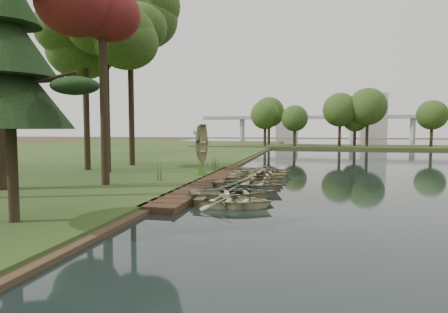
% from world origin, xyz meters
% --- Properties ---
extents(ground, '(300.00, 300.00, 0.00)m').
position_xyz_m(ground, '(0.00, 0.00, 0.00)').
color(ground, '#3D2F1D').
extents(boardwalk, '(1.60, 16.00, 0.30)m').
position_xyz_m(boardwalk, '(-1.60, 0.00, 0.15)').
color(boardwalk, '#352314').
rests_on(boardwalk, ground).
extents(peninsula, '(50.00, 14.00, 0.45)m').
position_xyz_m(peninsula, '(8.00, 50.00, 0.23)').
color(peninsula, '#35401C').
rests_on(peninsula, ground).
extents(far_trees, '(45.60, 5.60, 8.80)m').
position_xyz_m(far_trees, '(4.67, 50.00, 6.43)').
color(far_trees, black).
rests_on(far_trees, peninsula).
extents(bridge, '(95.90, 4.00, 8.60)m').
position_xyz_m(bridge, '(12.31, 120.00, 7.08)').
color(bridge, '#A5A5A0').
rests_on(bridge, ground).
extents(building_a, '(10.00, 8.00, 18.00)m').
position_xyz_m(building_a, '(30.00, 140.00, 9.00)').
color(building_a, '#A5A5A0').
rests_on(building_a, ground).
extents(building_b, '(8.00, 8.00, 12.00)m').
position_xyz_m(building_b, '(-5.00, 145.00, 6.00)').
color(building_b, '#A5A5A0').
rests_on(building_b, ground).
extents(rowboat_0, '(3.25, 2.33, 0.67)m').
position_xyz_m(rowboat_0, '(1.06, -6.13, 0.39)').
color(rowboat_0, tan).
rests_on(rowboat_0, water).
extents(rowboat_1, '(4.59, 3.91, 0.81)m').
position_xyz_m(rowboat_1, '(0.77, -4.68, 0.45)').
color(rowboat_1, tan).
rests_on(rowboat_1, water).
extents(rowboat_2, '(3.61, 2.90, 0.66)m').
position_xyz_m(rowboat_2, '(0.76, -3.32, 0.38)').
color(rowboat_2, '#27686E').
rests_on(rowboat_2, water).
extents(rowboat_3, '(4.27, 3.43, 0.79)m').
position_xyz_m(rowboat_3, '(0.99, -1.68, 0.44)').
color(rowboat_3, tan).
rests_on(rowboat_3, water).
extents(rowboat_4, '(3.45, 2.76, 0.64)m').
position_xyz_m(rowboat_4, '(1.16, -0.19, 0.37)').
color(rowboat_4, tan).
rests_on(rowboat_4, water).
extents(rowboat_5, '(3.64, 2.77, 0.71)m').
position_xyz_m(rowboat_5, '(1.03, 1.15, 0.40)').
color(rowboat_5, tan).
rests_on(rowboat_5, water).
extents(rowboat_6, '(4.19, 3.41, 0.76)m').
position_xyz_m(rowboat_6, '(1.03, 2.53, 0.43)').
color(rowboat_6, tan).
rests_on(rowboat_6, water).
extents(rowboat_7, '(4.33, 3.57, 0.78)m').
position_xyz_m(rowboat_7, '(1.07, 3.97, 0.44)').
color(rowboat_7, tan).
rests_on(rowboat_7, water).
extents(rowboat_8, '(4.17, 3.44, 0.75)m').
position_xyz_m(rowboat_8, '(1.30, 5.12, 0.43)').
color(rowboat_8, tan).
rests_on(rowboat_8, water).
extents(rowboat_9, '(3.61, 2.94, 0.65)m').
position_xyz_m(rowboat_9, '(0.88, 6.38, 0.38)').
color(rowboat_9, tan).
rests_on(rowboat_9, water).
extents(stored_rowboat, '(3.82, 3.03, 0.71)m').
position_xyz_m(stored_rowboat, '(-4.36, 8.58, 0.65)').
color(stored_rowboat, tan).
rests_on(stored_rowboat, bank).
extents(tree_2, '(3.83, 3.83, 11.07)m').
position_xyz_m(tree_2, '(-6.54, -2.98, 9.58)').
color(tree_2, black).
rests_on(tree_2, bank).
extents(tree_3, '(5.40, 5.40, 12.19)m').
position_xyz_m(tree_3, '(-11.84, 3.67, 10.13)').
color(tree_3, black).
rests_on(tree_3, bank).
extents(tree_4, '(4.95, 4.95, 11.85)m').
position_xyz_m(tree_4, '(-9.53, 2.51, 9.96)').
color(tree_4, black).
rests_on(tree_4, bank).
extents(tree_5, '(5.71, 5.71, 15.00)m').
position_xyz_m(tree_5, '(-11.27, 9.78, 12.76)').
color(tree_5, black).
rests_on(tree_5, bank).
extents(tree_6, '(4.68, 4.68, 12.72)m').
position_xyz_m(tree_6, '(-10.28, 7.75, 10.90)').
color(tree_6, black).
rests_on(tree_6, bank).
extents(pine_tree, '(3.80, 3.80, 8.07)m').
position_xyz_m(pine_tree, '(-5.10, -11.06, 5.31)').
color(pine_tree, black).
rests_on(pine_tree, bank).
extents(reeds_0, '(0.60, 0.60, 1.12)m').
position_xyz_m(reeds_0, '(-4.27, -0.77, 0.86)').
color(reeds_0, '#3F661E').
rests_on(reeds_0, bank).
extents(reeds_1, '(0.60, 0.60, 1.01)m').
position_xyz_m(reeds_1, '(-2.60, 2.34, 0.81)').
color(reeds_1, '#3F661E').
rests_on(reeds_1, bank).
extents(reeds_2, '(0.60, 0.60, 1.02)m').
position_xyz_m(reeds_2, '(-2.83, 2.75, 0.81)').
color(reeds_2, '#3F661E').
rests_on(reeds_2, bank).
extents(reeds_3, '(0.60, 0.60, 1.02)m').
position_xyz_m(reeds_3, '(-2.60, 5.43, 0.81)').
color(reeds_3, '#3F661E').
rests_on(reeds_3, bank).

